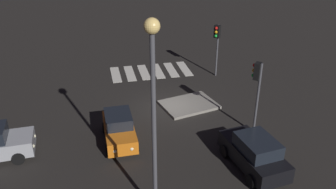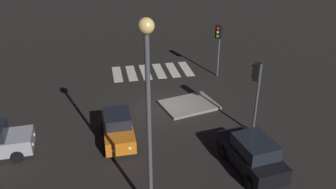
# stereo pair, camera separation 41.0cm
# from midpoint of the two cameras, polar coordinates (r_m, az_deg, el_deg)

# --- Properties ---
(ground_plane) EXTENTS (80.00, 80.00, 0.00)m
(ground_plane) POSITION_cam_midpoint_polar(r_m,az_deg,el_deg) (23.44, -0.50, -2.19)
(ground_plane) COLOR black
(traffic_island) EXTENTS (4.01, 3.35, 0.18)m
(traffic_island) POSITION_cam_midpoint_polar(r_m,az_deg,el_deg) (23.69, 2.89, -1.65)
(traffic_island) COLOR gray
(traffic_island) RESTS_ON ground
(car_orange) EXTENTS (1.81, 3.78, 1.63)m
(car_orange) POSITION_cam_midpoint_polar(r_m,az_deg,el_deg) (19.92, -8.50, -5.44)
(car_orange) COLOR orange
(car_orange) RESTS_ON ground
(car_black) EXTENTS (2.37, 4.31, 1.81)m
(car_black) POSITION_cam_midpoint_polar(r_m,az_deg,el_deg) (18.11, 13.11, -9.18)
(car_black) COLOR black
(car_black) RESTS_ON ground
(traffic_light_south) EXTENTS (0.53, 0.54, 4.14)m
(traffic_light_south) POSITION_cam_midpoint_polar(r_m,az_deg,el_deg) (27.42, 7.51, 9.05)
(traffic_light_south) COLOR #47474C
(traffic_light_south) RESTS_ON ground
(traffic_light_west) EXTENTS (0.53, 0.54, 4.32)m
(traffic_light_west) POSITION_cam_midpoint_polar(r_m,az_deg,el_deg) (19.96, 13.64, 2.17)
(traffic_light_west) COLOR #47474C
(traffic_light_west) RESTS_ON ground
(street_lamp) EXTENTS (0.56, 0.56, 8.41)m
(street_lamp) POSITION_cam_midpoint_polar(r_m,az_deg,el_deg) (12.54, -3.33, 0.05)
(street_lamp) COLOR #47474C
(street_lamp) RESTS_ON ground
(crosswalk_near) EXTENTS (6.45, 3.20, 0.02)m
(crosswalk_near) POSITION_cam_midpoint_polar(r_m,az_deg,el_deg) (29.14, -3.21, 3.73)
(crosswalk_near) COLOR silver
(crosswalk_near) RESTS_ON ground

